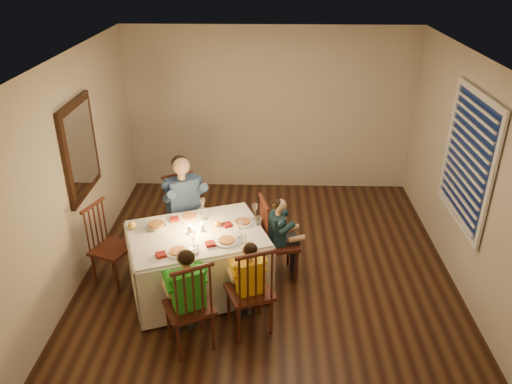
{
  "coord_description": "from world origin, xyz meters",
  "views": [
    {
      "loc": [
        0.0,
        -5.09,
        3.66
      ],
      "look_at": [
        -0.15,
        0.15,
        1.04
      ],
      "focal_mm": 35.0,
      "sensor_mm": 36.0,
      "label": 1
    }
  ],
  "objects_px": {
    "chair_adult": "(187,251)",
    "chair_near_right": "(250,327)",
    "chair_near_left": "(192,344)",
    "serving_bowl": "(157,226)",
    "child_green": "(192,344)",
    "dining_table": "(197,250)",
    "chair_extra": "(116,280)",
    "chair_end": "(278,275)",
    "child_teal": "(278,275)",
    "child_yellow": "(250,327)",
    "adult": "(187,251)"
  },
  "relations": [
    {
      "from": "chair_near_left",
      "to": "chair_end",
      "type": "distance_m",
      "value": 1.49
    },
    {
      "from": "chair_near_left",
      "to": "chair_near_right",
      "type": "xyz_separation_m",
      "value": [
        0.58,
        0.26,
        0.0
      ]
    },
    {
      "from": "chair_near_left",
      "to": "child_green",
      "type": "bearing_deg",
      "value": 180.0
    },
    {
      "from": "chair_end",
      "to": "child_teal",
      "type": "distance_m",
      "value": 0.0
    },
    {
      "from": "dining_table",
      "to": "child_green",
      "type": "relative_size",
      "value": 1.55
    },
    {
      "from": "dining_table",
      "to": "chair_near_left",
      "type": "xyz_separation_m",
      "value": [
        0.04,
        -0.89,
        -0.56
      ]
    },
    {
      "from": "child_yellow",
      "to": "child_teal",
      "type": "bearing_deg",
      "value": -130.55
    },
    {
      "from": "dining_table",
      "to": "serving_bowl",
      "type": "distance_m",
      "value": 0.53
    },
    {
      "from": "chair_near_left",
      "to": "serving_bowl",
      "type": "height_order",
      "value": "serving_bowl"
    },
    {
      "from": "child_yellow",
      "to": "child_green",
      "type": "bearing_deg",
      "value": 1.8
    },
    {
      "from": "child_green",
      "to": "chair_end",
      "type": "bearing_deg",
      "value": -154.63
    },
    {
      "from": "chair_near_right",
      "to": "chair_extra",
      "type": "distance_m",
      "value": 1.83
    },
    {
      "from": "adult",
      "to": "child_yellow",
      "type": "bearing_deg",
      "value": -88.12
    },
    {
      "from": "chair_adult",
      "to": "chair_near_right",
      "type": "bearing_deg",
      "value": -88.12
    },
    {
      "from": "serving_bowl",
      "to": "chair_adult",
      "type": "bearing_deg",
      "value": 75.4
    },
    {
      "from": "child_yellow",
      "to": "serving_bowl",
      "type": "height_order",
      "value": "serving_bowl"
    },
    {
      "from": "chair_near_left",
      "to": "chair_extra",
      "type": "distance_m",
      "value": 1.49
    },
    {
      "from": "chair_extra",
      "to": "chair_adult",
      "type": "bearing_deg",
      "value": -28.83
    },
    {
      "from": "chair_near_right",
      "to": "chair_adult",
      "type": "bearing_deg",
      "value": -80.3
    },
    {
      "from": "chair_extra",
      "to": "serving_bowl",
      "type": "bearing_deg",
      "value": -76.12
    },
    {
      "from": "chair_near_right",
      "to": "serving_bowl",
      "type": "xyz_separation_m",
      "value": [
        -1.08,
        0.72,
        0.81
      ]
    },
    {
      "from": "chair_near_left",
      "to": "chair_extra",
      "type": "xyz_separation_m",
      "value": [
        -1.07,
        1.04,
        0.0
      ]
    },
    {
      "from": "dining_table",
      "to": "chair_near_right",
      "type": "relative_size",
      "value": 1.67
    },
    {
      "from": "chair_end",
      "to": "child_green",
      "type": "height_order",
      "value": "child_green"
    },
    {
      "from": "chair_extra",
      "to": "dining_table",
      "type": "bearing_deg",
      "value": -77.56
    },
    {
      "from": "chair_extra",
      "to": "child_green",
      "type": "height_order",
      "value": "child_green"
    },
    {
      "from": "child_green",
      "to": "serving_bowl",
      "type": "xyz_separation_m",
      "value": [
        -0.49,
        0.97,
        0.81
      ]
    },
    {
      "from": "chair_near_left",
      "to": "child_green",
      "type": "xyz_separation_m",
      "value": [
        0.0,
        0.0,
        0.0
      ]
    },
    {
      "from": "chair_adult",
      "to": "child_teal",
      "type": "xyz_separation_m",
      "value": [
        1.2,
        -0.5,
        0.0
      ]
    },
    {
      "from": "chair_near_left",
      "to": "serving_bowl",
      "type": "bearing_deg",
      "value": -90.74
    },
    {
      "from": "dining_table",
      "to": "child_green",
      "type": "height_order",
      "value": "dining_table"
    },
    {
      "from": "chair_near_right",
      "to": "chair_extra",
      "type": "relative_size",
      "value": 1.05
    },
    {
      "from": "chair_near_right",
      "to": "chair_end",
      "type": "relative_size",
      "value": 1.0
    },
    {
      "from": "dining_table",
      "to": "chair_extra",
      "type": "xyz_separation_m",
      "value": [
        -1.03,
        0.15,
        -0.56
      ]
    },
    {
      "from": "chair_adult",
      "to": "serving_bowl",
      "type": "xyz_separation_m",
      "value": [
        -0.19,
        -0.73,
        0.81
      ]
    },
    {
      "from": "chair_near_left",
      "to": "chair_extra",
      "type": "bearing_deg",
      "value": -71.76
    },
    {
      "from": "chair_adult",
      "to": "child_green",
      "type": "xyz_separation_m",
      "value": [
        0.3,
        -1.7,
        0.0
      ]
    },
    {
      "from": "chair_adult",
      "to": "serving_bowl",
      "type": "distance_m",
      "value": 1.1
    },
    {
      "from": "chair_near_left",
      "to": "serving_bowl",
      "type": "xyz_separation_m",
      "value": [
        -0.49,
        0.97,
        0.81
      ]
    },
    {
      "from": "chair_near_left",
      "to": "chair_end",
      "type": "relative_size",
      "value": 1.0
    },
    {
      "from": "chair_end",
      "to": "serving_bowl",
      "type": "height_order",
      "value": "serving_bowl"
    },
    {
      "from": "serving_bowl",
      "to": "child_green",
      "type": "bearing_deg",
      "value": -63.12
    },
    {
      "from": "chair_near_left",
      "to": "adult",
      "type": "xyz_separation_m",
      "value": [
        -0.3,
        1.7,
        0.0
      ]
    },
    {
      "from": "chair_end",
      "to": "child_teal",
      "type": "height_order",
      "value": "chair_end"
    },
    {
      "from": "chair_extra",
      "to": "child_teal",
      "type": "relative_size",
      "value": 0.96
    },
    {
      "from": "chair_extra",
      "to": "child_green",
      "type": "bearing_deg",
      "value": -113.71
    },
    {
      "from": "chair_adult",
      "to": "chair_near_left",
      "type": "bearing_deg",
      "value": -109.59
    },
    {
      "from": "dining_table",
      "to": "chair_adult",
      "type": "distance_m",
      "value": 1.01
    },
    {
      "from": "dining_table",
      "to": "chair_near_left",
      "type": "height_order",
      "value": "dining_table"
    },
    {
      "from": "chair_near_right",
      "to": "child_yellow",
      "type": "distance_m",
      "value": 0.0
    }
  ]
}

